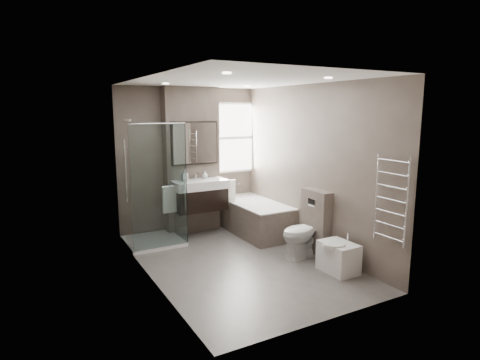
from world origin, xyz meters
TOP-DOWN VIEW (x-y plane):
  - room at (0.00, 0.00)m, footprint 2.70×3.90m
  - vanity_pier at (0.00, 1.77)m, footprint 1.00×0.25m
  - vanity at (0.00, 1.43)m, footprint 0.95×0.47m
  - mirror_cabinet at (0.00, 1.61)m, footprint 0.86×0.08m
  - towel_left at (-0.56, 1.40)m, footprint 0.24×0.06m
  - towel_right at (0.56, 1.40)m, footprint 0.24×0.06m
  - shower_enclosure at (-0.75, 1.35)m, footprint 0.90×0.90m
  - bathtub at (0.92, 1.10)m, footprint 0.75×1.60m
  - window at (0.90, 1.88)m, footprint 0.98×0.06m
  - toilet at (0.97, -0.28)m, footprint 0.80×0.53m
  - cistern_box at (1.21, -0.25)m, footprint 0.19×0.55m
  - bidet at (1.01, -0.98)m, footprint 0.44×0.52m
  - towel_radiator at (1.25, -1.60)m, footprint 0.03×0.49m
  - soap_bottle_a at (-0.25, 1.46)m, footprint 0.09×0.09m
  - soap_bottle_b at (0.15, 1.54)m, footprint 0.10×0.10m

SIDE VIEW (x-z plane):
  - bidet at x=1.01m, z-range -0.05..0.49m
  - bathtub at x=0.92m, z-range 0.03..0.60m
  - toilet at x=0.97m, z-range 0.00..0.77m
  - shower_enclosure at x=-0.75m, z-range -0.51..1.49m
  - cistern_box at x=1.21m, z-range 0.00..1.00m
  - towel_left at x=-0.56m, z-range 0.50..0.94m
  - towel_right at x=0.56m, z-range 0.50..0.94m
  - vanity at x=0.00m, z-range 0.41..1.07m
  - soap_bottle_b at x=0.15m, z-range 1.00..1.13m
  - soap_bottle_a at x=-0.25m, z-range 1.00..1.21m
  - towel_radiator at x=1.25m, z-range 0.57..1.67m
  - room at x=0.00m, z-range -0.05..2.65m
  - vanity_pier at x=0.00m, z-range 0.00..2.60m
  - mirror_cabinet at x=0.00m, z-range 1.25..2.01m
  - window at x=0.90m, z-range 1.01..2.34m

